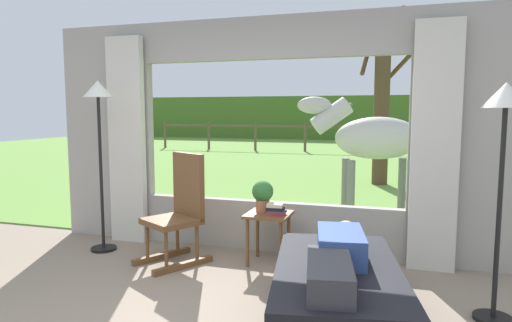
{
  "coord_description": "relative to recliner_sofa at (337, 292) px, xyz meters",
  "views": [
    {
      "loc": [
        1.33,
        -2.48,
        1.54
      ],
      "look_at": [
        0.0,
        1.8,
        1.05
      ],
      "focal_mm": 31.67,
      "sensor_mm": 36.0,
      "label": 1
    }
  ],
  "objects": [
    {
      "name": "potted_plant",
      "position": [
        -0.91,
        1.15,
        0.48
      ],
      "size": [
        0.22,
        0.22,
        0.32
      ],
      "color": "#9E6042",
      "rests_on": "side_table"
    },
    {
      "name": "reclining_person",
      "position": [
        0.0,
        -0.05,
        0.3
      ],
      "size": [
        0.44,
        1.43,
        0.22
      ],
      "rotation": [
        0.0,
        0.0,
        0.18
      ],
      "color": "#334C8C",
      "rests_on": "recliner_sofa"
    },
    {
      "name": "curtain_panel_right",
      "position": [
        0.73,
        1.38,
        0.98
      ],
      "size": [
        0.44,
        0.1,
        2.4
      ],
      "primitive_type": "cube",
      "color": "beige",
      "rests_on": "ground_plane"
    },
    {
      "name": "floor_lamp_right",
      "position": [
        1.11,
        0.35,
        1.19
      ],
      "size": [
        0.32,
        0.32,
        1.75
      ],
      "color": "black",
      "rests_on": "ground_plane"
    },
    {
      "name": "rocking_chair",
      "position": [
        -1.71,
        0.87,
        0.33
      ],
      "size": [
        0.74,
        0.82,
        1.12
      ],
      "rotation": [
        0.0,
        0.0,
        -0.52
      ],
      "color": "brown",
      "rests_on": "ground_plane"
    },
    {
      "name": "outdoor_pasture_lawn",
      "position": [
        -0.96,
        12.42,
        -0.21
      ],
      "size": [
        36.0,
        21.68,
        0.02
      ],
      "primitive_type": "cube",
      "color": "olive",
      "rests_on": "ground_plane"
    },
    {
      "name": "floor_lamp_left",
      "position": [
        -2.72,
        0.96,
        1.3
      ],
      "size": [
        0.32,
        0.32,
        1.88
      ],
      "color": "black",
      "rests_on": "ground_plane"
    },
    {
      "name": "book_stack",
      "position": [
        -0.74,
        1.03,
        0.36
      ],
      "size": [
        0.19,
        0.16,
        0.11
      ],
      "color": "#B22D28",
      "rests_on": "side_table"
    },
    {
      "name": "horse",
      "position": [
        0.06,
        3.35,
        0.94
      ],
      "size": [
        1.8,
        0.96,
        1.73
      ],
      "rotation": [
        0.0,
        0.0,
        1.92
      ],
      "color": "#B2B2AD",
      "rests_on": "outdoor_pasture_lawn"
    },
    {
      "name": "curtain_panel_left",
      "position": [
        -2.65,
        1.38,
        0.98
      ],
      "size": [
        0.44,
        0.1,
        2.4
      ],
      "primitive_type": "cube",
      "color": "beige",
      "rests_on": "ground_plane"
    },
    {
      "name": "side_table",
      "position": [
        -0.83,
        1.09,
        0.21
      ],
      "size": [
        0.44,
        0.44,
        0.52
      ],
      "color": "brown",
      "rests_on": "ground_plane"
    },
    {
      "name": "distant_hill_ridge",
      "position": [
        -0.96,
        22.26,
        0.98
      ],
      "size": [
        36.0,
        2.0,
        2.4
      ],
      "primitive_type": "cube",
      "color": "#486D28",
      "rests_on": "ground_plane"
    },
    {
      "name": "pasture_fence_line",
      "position": [
        -0.96,
        13.81,
        0.53
      ],
      "size": [
        16.1,
        0.1,
        1.1
      ],
      "color": "brown",
      "rests_on": "outdoor_pasture_lawn"
    },
    {
      "name": "pasture_tree",
      "position": [
        0.07,
        6.55,
        1.44
      ],
      "size": [
        1.05,
        0.99,
        3.57
      ],
      "color": "#4C3823",
      "rests_on": "outdoor_pasture_lawn"
    },
    {
      "name": "recliner_sofa",
      "position": [
        0.0,
        0.0,
        0.0
      ],
      "size": [
        1.19,
        1.83,
        0.42
      ],
      "rotation": [
        0.0,
        0.0,
        0.18
      ],
      "color": "black",
      "rests_on": "ground_plane"
    },
    {
      "name": "back_wall_with_window",
      "position": [
        -0.96,
        1.52,
        1.03
      ],
      "size": [
        5.2,
        0.12,
        2.55
      ],
      "color": "#9E998E",
      "rests_on": "ground_plane"
    }
  ]
}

